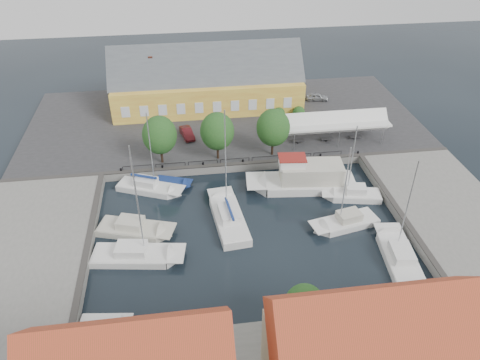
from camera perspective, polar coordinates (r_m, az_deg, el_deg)
The scene contains 20 objects.
ground at distance 50.60m, azimuth 0.93°, elevation -5.18°, with size 140.00×140.00×0.00m, color black.
north_quay at distance 69.55m, azimuth -1.93°, elevation 7.10°, with size 56.00×26.00×1.00m, color #2D2D30.
west_quay at distance 50.89m, azimuth -24.24°, elevation -7.85°, with size 12.00×24.00×1.00m, color slate.
east_quay at distance 55.97m, azimuth 24.19°, elevation -3.67°, with size 12.00×24.00×1.00m, color slate.
quay_edge_fittings at distance 53.70m, azimuth 0.20°, elevation -1.13°, with size 56.00×24.72×0.40m.
warehouse at distance 72.60m, azimuth -4.54°, elevation 11.63°, with size 28.56×14.00×9.55m.
tent_canopy at distance 63.55m, azimuth 11.62°, elevation 6.86°, with size 14.00×4.00×2.83m.
quay_trees at distance 57.65m, azimuth -2.80°, elevation 5.95°, with size 18.20×4.20×6.30m.
car_silver at distance 75.87m, azimuth 9.39°, elevation 9.97°, with size 1.43×3.55×1.21m, color #A1A4A9.
car_red at distance 64.50m, azimuth -6.48°, elevation 5.73°, with size 1.32×3.79×1.25m, color #541318.
center_sailboat at distance 50.51m, azimuth -1.40°, elevation -4.74°, with size 3.85×10.06×13.37m.
trawler at distance 55.88m, azimuth 7.97°, elevation 0.01°, with size 13.37×5.15×5.00m.
east_boat_a at distance 55.53m, azimuth 13.54°, elevation -1.90°, with size 7.09×3.51×9.90m.
east_boat_b at distance 51.29m, azimuth 12.74°, elevation -5.19°, with size 7.78×3.94×10.37m.
east_boat_c at distance 48.64m, azimuth 18.80°, elevation -8.95°, with size 3.84×9.24×11.41m.
west_boat_a at distance 56.18m, azimuth -11.02°, elevation -1.05°, with size 8.26×5.26×10.82m.
west_boat_b at distance 50.40m, azimuth -12.74°, elevation -6.00°, with size 8.49×5.08×11.13m.
west_boat_c at distance 47.33m, azimuth -12.53°, elevation -9.08°, with size 9.39×4.22×12.17m.
launch_sw at distance 42.41m, azimuth -16.10°, elevation -16.60°, with size 4.57×2.18×0.98m.
launch_nw at distance 56.92m, azimuth -8.22°, elevation -0.44°, with size 4.83×3.25×0.88m.
Camera 1 is at (-6.17, -38.71, 32.00)m, focal length 35.00 mm.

